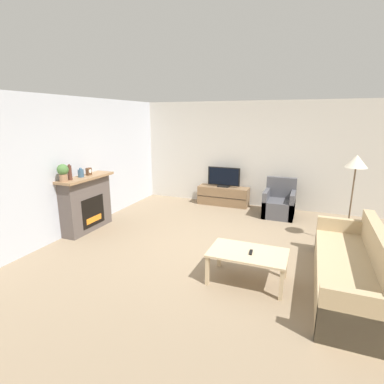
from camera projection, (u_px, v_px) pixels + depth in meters
name	position (u px, v px, depth m)	size (l,w,h in m)	color
ground_plane	(210.00, 248.00, 5.41)	(24.00, 24.00, 0.00)	#89755B
wall_back	(247.00, 154.00, 7.80)	(12.00, 0.06, 2.70)	beige
wall_left	(77.00, 165.00, 6.11)	(0.06, 12.00, 2.70)	silver
fireplace	(86.00, 203.00, 6.18)	(0.44, 1.30, 1.14)	#564C47
mantel_vase_left	(70.00, 172.00, 5.65)	(0.08, 0.08, 0.30)	#512D23
mantel_vase_centre_left	(81.00, 173.00, 5.92)	(0.12, 0.12, 0.19)	#385670
mantel_clock	(89.00, 172.00, 6.13)	(0.08, 0.11, 0.15)	brown
potted_plant	(63.00, 172.00, 5.49)	(0.21, 0.21, 0.33)	#936B4C
tv_stand	(223.00, 196.00, 8.02)	(1.34, 0.42, 0.50)	brown
tv	(224.00, 178.00, 7.90)	(0.86, 0.18, 0.53)	black
armchair	(279.00, 204.00, 7.11)	(0.70, 0.76, 0.89)	#4C4C51
coffee_table	(248.00, 255.00, 4.23)	(1.08, 0.67, 0.46)	#CCB289
remote	(251.00, 252.00, 4.18)	(0.05, 0.15, 0.02)	black
couch	(353.00, 272.00, 4.01)	(0.83, 2.44, 0.84)	tan
floor_lamp	(356.00, 166.00, 5.19)	(0.37, 0.37, 1.67)	black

